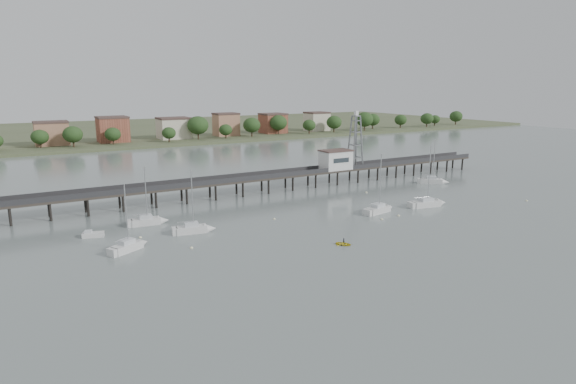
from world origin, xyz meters
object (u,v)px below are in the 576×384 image
object	(u,v)px
sailboat_b	(197,229)
sailboat_a	(132,246)
pier	(252,179)
sailboat_c	(381,209)
sailboat_d	(431,203)
yellow_dinghy	(344,245)
sailboat_e	(435,181)
sailboat_f	(151,221)
lattice_tower	(355,142)
white_tender	(93,235)

from	to	relation	value
sailboat_b	sailboat_a	size ratio (longest dim) A/B	1.04
pier	sailboat_c	distance (m)	33.52
sailboat_d	yellow_dinghy	world-z (taller)	sailboat_d
sailboat_d	sailboat_e	distance (m)	26.44
sailboat_a	pier	bearing A→B (deg)	8.63
sailboat_a	yellow_dinghy	distance (m)	35.04
pier	sailboat_a	distance (m)	44.52
sailboat_e	sailboat_c	bearing A→B (deg)	-114.11
pier	yellow_dinghy	world-z (taller)	pier
sailboat_c	sailboat_d	distance (m)	13.04
sailboat_f	yellow_dinghy	distance (m)	37.91
lattice_tower	sailboat_e	size ratio (longest dim) A/B	1.22
sailboat_b	white_tender	xyz separation A→B (m)	(-17.04, 6.66, -0.21)
sailboat_b	sailboat_d	world-z (taller)	sailboat_d
lattice_tower	sailboat_c	size ratio (longest dim) A/B	1.18
sailboat_b	sailboat_d	distance (m)	52.28
lattice_tower	sailboat_d	bearing A→B (deg)	-94.41
sailboat_c	white_tender	xyz separation A→B (m)	(-55.88, 12.25, -0.21)
pier	sailboat_c	bearing A→B (deg)	-60.98
lattice_tower	sailboat_d	distance (m)	32.62
sailboat_e	pier	bearing A→B (deg)	-155.08
pier	sailboat_f	xyz separation A→B (m)	(-28.59, -14.07, -3.15)
pier	sailboat_a	bearing A→B (deg)	-142.30
sailboat_a	yellow_dinghy	world-z (taller)	sailboat_a
yellow_dinghy	sailboat_a	bearing A→B (deg)	115.94
sailboat_d	yellow_dinghy	size ratio (longest dim) A/B	5.39
sailboat_d	white_tender	xyz separation A→B (m)	(-68.82, 13.87, -0.20)
sailboat_b	sailboat_e	world-z (taller)	sailboat_e
lattice_tower	sailboat_f	world-z (taller)	lattice_tower
lattice_tower	sailboat_a	bearing A→B (deg)	-157.83
white_tender	yellow_dinghy	distance (m)	44.23
pier	sailboat_e	bearing A→B (deg)	-15.28
sailboat_b	sailboat_e	xyz separation A→B (m)	(71.67, 10.20, -0.00)
sailboat_a	lattice_tower	bearing A→B (deg)	-6.90
pier	lattice_tower	world-z (taller)	lattice_tower
lattice_tower	sailboat_e	bearing A→B (deg)	-37.39
sailboat_b	lattice_tower	bearing A→B (deg)	34.37
sailboat_c	yellow_dinghy	world-z (taller)	sailboat_c
sailboat_a	sailboat_f	xyz separation A→B (m)	(6.54, 13.08, -0.00)
white_tender	pier	bearing A→B (deg)	39.86
lattice_tower	sailboat_b	world-z (taller)	lattice_tower
lattice_tower	sailboat_a	xyz separation A→B (m)	(-66.64, -27.15, -10.45)
pier	sailboat_b	world-z (taller)	sailboat_b
sailboat_d	white_tender	size ratio (longest dim) A/B	3.70
lattice_tower	sailboat_b	size ratio (longest dim) A/B	1.28
pier	white_tender	size ratio (longest dim) A/B	38.61
sailboat_e	yellow_dinghy	xyz separation A→B (m)	(-52.74, -29.29, -0.64)
sailboat_b	sailboat_d	bearing A→B (deg)	2.91
pier	sailboat_e	xyz separation A→B (m)	(49.02, -13.39, -3.15)
sailboat_c	sailboat_e	world-z (taller)	sailboat_c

